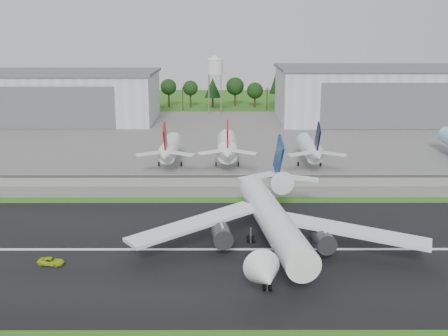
{
  "coord_description": "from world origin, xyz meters",
  "views": [
    {
      "loc": [
        -1.12,
        -92.52,
        42.23
      ],
      "look_at": [
        -0.83,
        40.0,
        9.0
      ],
      "focal_mm": 45.0,
      "sensor_mm": 36.0,
      "label": 1
    }
  ],
  "objects_px": {
    "parked_jet_red_b": "(227,147)",
    "parked_jet_navy": "(311,149)",
    "ground_vehicle": "(51,261)",
    "main_airliner": "(273,227)",
    "parked_jet_red_a": "(169,149)"
  },
  "relations": [
    {
      "from": "parked_jet_red_b",
      "to": "parked_jet_navy",
      "type": "relative_size",
      "value": 1.0
    },
    {
      "from": "ground_vehicle",
      "to": "parked_jet_red_b",
      "type": "distance_m",
      "value": 81.0
    },
    {
      "from": "main_airliner",
      "to": "parked_jet_navy",
      "type": "height_order",
      "value": "main_airliner"
    },
    {
      "from": "ground_vehicle",
      "to": "main_airliner",
      "type": "bearing_deg",
      "value": -71.25
    },
    {
      "from": "main_airliner",
      "to": "parked_jet_red_a",
      "type": "xyz_separation_m",
      "value": [
        -26.15,
        66.96,
        1.08
      ]
    },
    {
      "from": "parked_jet_red_a",
      "to": "parked_jet_navy",
      "type": "relative_size",
      "value": 1.0
    },
    {
      "from": "parked_jet_red_b",
      "to": "parked_jet_navy",
      "type": "xyz_separation_m",
      "value": [
        25.78,
        -0.08,
        -0.51
      ]
    },
    {
      "from": "parked_jet_navy",
      "to": "main_airliner",
      "type": "bearing_deg",
      "value": -104.65
    },
    {
      "from": "ground_vehicle",
      "to": "parked_jet_navy",
      "type": "xyz_separation_m",
      "value": [
        58.54,
        73.78,
        5.14
      ]
    },
    {
      "from": "parked_jet_navy",
      "to": "ground_vehicle",
      "type": "bearing_deg",
      "value": -128.43
    },
    {
      "from": "parked_jet_red_a",
      "to": "parked_jet_navy",
      "type": "xyz_separation_m",
      "value": [
        43.65,
        -0.01,
        -0.06
      ]
    },
    {
      "from": "main_airliner",
      "to": "parked_jet_navy",
      "type": "xyz_separation_m",
      "value": [
        17.5,
        66.95,
        1.02
      ]
    },
    {
      "from": "parked_jet_red_a",
      "to": "parked_jet_navy",
      "type": "height_order",
      "value": "parked_jet_red_a"
    },
    {
      "from": "parked_jet_red_b",
      "to": "parked_jet_navy",
      "type": "bearing_deg",
      "value": -0.18
    },
    {
      "from": "parked_jet_red_a",
      "to": "parked_jet_red_b",
      "type": "bearing_deg",
      "value": 0.21
    }
  ]
}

